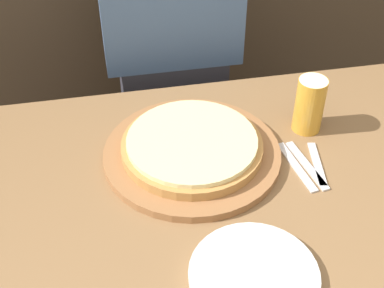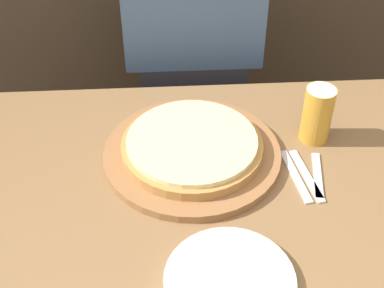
{
  "view_description": "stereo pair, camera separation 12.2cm",
  "coord_description": "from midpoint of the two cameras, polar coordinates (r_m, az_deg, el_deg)",
  "views": [
    {
      "loc": [
        -0.23,
        -0.8,
        1.6
      ],
      "look_at": [
        -0.05,
        0.12,
        0.81
      ],
      "focal_mm": 50.0,
      "sensor_mm": 36.0,
      "label": 1
    },
    {
      "loc": [
        -0.1,
        -0.82,
        1.6
      ],
      "look_at": [
        -0.05,
        0.12,
        0.81
      ],
      "focal_mm": 50.0,
      "sensor_mm": 36.0,
      "label": 2
    }
  ],
  "objects": [
    {
      "name": "pizza_on_board",
      "position": [
        1.23,
        2.84,
        -0.68
      ],
      "size": [
        0.41,
        0.41,
        0.06
      ],
      "color": "#99663D",
      "rests_on": "dining_table"
    },
    {
      "name": "beer_glass",
      "position": [
        1.3,
        15.9,
        3.16
      ],
      "size": [
        0.07,
        0.07,
        0.14
      ],
      "color": "gold",
      "rests_on": "dining_table"
    },
    {
      "name": "dinner_plate",
      "position": [
        1.02,
        7.69,
        -14.45
      ],
      "size": [
        0.24,
        0.24,
        0.02
      ],
      "color": "silver",
      "rests_on": "dining_table"
    },
    {
      "name": "fork",
      "position": [
        1.23,
        13.8,
        -3.47
      ],
      "size": [
        0.04,
        0.17,
        0.0
      ],
      "color": "silver",
      "rests_on": "dining_table"
    },
    {
      "name": "dinner_knife",
      "position": [
        1.24,
        14.91,
        -3.4
      ],
      "size": [
        0.05,
        0.17,
        0.0
      ],
      "color": "silver",
      "rests_on": "dining_table"
    },
    {
      "name": "spoon",
      "position": [
        1.25,
        16.0,
        -3.34
      ],
      "size": [
        0.04,
        0.15,
        0.0
      ],
      "color": "silver",
      "rests_on": "dining_table"
    },
    {
      "name": "diner_person",
      "position": [
        1.7,
        2.14,
        7.68
      ],
      "size": [
        0.4,
        0.21,
        1.38
      ],
      "color": "#33333D",
      "rests_on": "ground_plane"
    }
  ]
}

